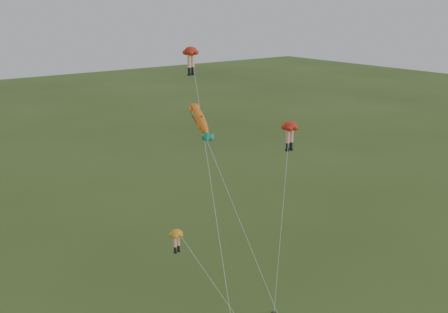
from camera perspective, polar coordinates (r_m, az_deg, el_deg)
legs_kite_red_high at (r=43.15m, az=-3.76°, el=11.24°), size 5.39×12.67×20.13m
legs_kite_red_mid at (r=42.68m, az=7.52°, el=3.01°), size 6.50×5.58×14.08m
legs_kite_yellow at (r=33.51m, az=-5.02°, el=-9.50°), size 5.04×4.17×9.38m
fish_kite at (r=37.38m, az=-2.78°, el=4.18°), size 2.88×9.58×16.66m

